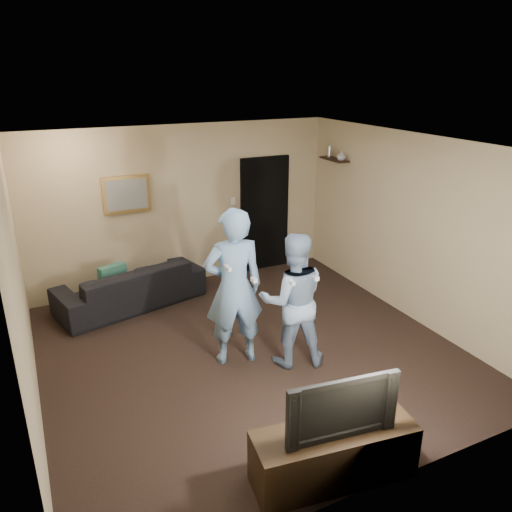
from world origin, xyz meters
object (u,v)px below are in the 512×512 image
wii_player_left (234,288)px  wii_player_right (293,300)px  television (337,403)px  tv_console (334,454)px  sofa (131,285)px

wii_player_left → wii_player_right: bearing=-29.0°
television → wii_player_left: bearing=98.1°
tv_console → sofa: bearing=108.8°
sofa → wii_player_left: (0.81, -2.09, 0.65)m
tv_console → television: television is taller
sofa → wii_player_left: bearing=97.5°
television → wii_player_left: 2.14m
sofa → tv_console: size_ratio=1.52×
wii_player_right → sofa: bearing=120.4°
wii_player_left → tv_console: bearing=-89.5°
tv_console → wii_player_right: wii_player_right is taller
sofa → tv_console: bearing=87.4°
sofa → wii_player_right: size_ratio=1.31×
television → wii_player_left: (-0.02, 2.13, 0.18)m
wii_player_right → wii_player_left: bearing=151.0°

